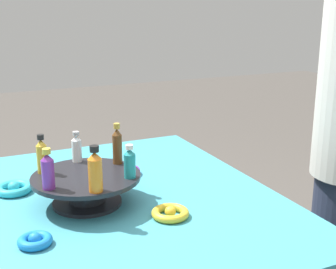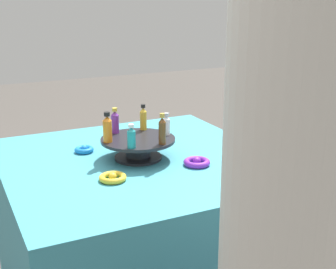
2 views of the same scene
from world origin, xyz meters
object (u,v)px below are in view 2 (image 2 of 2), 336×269
(ribbon_bow_blue, at_px, (84,149))
(ribbon_bow_gold, at_px, (113,177))
(bottle_orange, at_px, (107,128))
(person_figure, at_px, (279,250))
(ribbon_bow_purple, at_px, (197,162))
(bottle_brown, at_px, (162,130))
(display_stand, at_px, (138,145))
(bottle_gold, at_px, (143,118))
(bottle_teal, at_px, (131,137))
(bottle_clear, at_px, (166,125))
(ribbon_bow_teal, at_px, (158,138))
(bottle_purple, at_px, (115,121))

(ribbon_bow_blue, distance_m, ribbon_bow_gold, 0.36)
(bottle_orange, distance_m, person_figure, 0.97)
(ribbon_bow_purple, bearing_deg, person_figure, 73.88)
(bottle_brown, height_order, ribbon_bow_purple, bottle_brown)
(display_stand, bearing_deg, bottle_gold, -123.47)
(bottle_teal, distance_m, bottle_clear, 0.22)
(ribbon_bow_teal, bearing_deg, bottle_clear, 75.26)
(ribbon_bow_blue, relative_size, ribbon_bow_gold, 0.81)
(ribbon_bow_gold, bearing_deg, ribbon_bow_purple, -179.42)
(bottle_clear, relative_size, person_figure, 0.06)
(ribbon_bow_teal, height_order, person_figure, person_figure)
(display_stand, xyz_separation_m, bottle_teal, (0.07, 0.11, 0.08))
(bottle_teal, distance_m, ribbon_bow_teal, 0.40)
(bottle_orange, xyz_separation_m, bottle_clear, (-0.25, 0.02, -0.01))
(person_figure, bearing_deg, bottle_brown, -4.19)
(display_stand, xyz_separation_m, person_figure, (0.05, 0.96, 0.04))
(bottle_clear, height_order, ribbon_bow_teal, bottle_clear)
(bottle_orange, xyz_separation_m, ribbon_bow_teal, (-0.30, -0.17, -0.13))
(bottle_teal, height_order, ribbon_bow_blue, bottle_teal)
(display_stand, xyz_separation_m, ribbon_bow_blue, (0.18, -0.18, -0.04))
(bottle_purple, bearing_deg, ribbon_bow_teal, -164.16)
(display_stand, xyz_separation_m, bottle_gold, (-0.07, -0.11, 0.08))
(bottle_orange, bearing_deg, bottle_gold, -153.47)
(bottle_gold, distance_m, ribbon_bow_purple, 0.33)
(bottle_gold, distance_m, bottle_orange, 0.22)
(bottle_teal, bearing_deg, ribbon_bow_teal, -130.75)
(bottle_orange, relative_size, ribbon_bow_gold, 1.20)
(bottle_gold, distance_m, person_figure, 1.07)
(bottle_teal, bearing_deg, ribbon_bow_blue, -68.76)
(bottle_gold, bearing_deg, ribbon_bow_gold, 49.25)
(bottle_teal, distance_m, ribbon_bow_gold, 0.18)
(bottle_gold, relative_size, bottle_brown, 0.91)
(bottle_gold, relative_size, ribbon_bow_gold, 1.11)
(ribbon_bow_teal, distance_m, ribbon_bow_purple, 0.36)
(ribbon_bow_purple, xyz_separation_m, person_figure, (0.23, 0.78, 0.08))
(display_stand, height_order, bottle_teal, bottle_teal)
(bottle_purple, xyz_separation_m, bottle_clear, (-0.18, 0.12, -0.01))
(person_figure, bearing_deg, bottle_gold, -3.48)
(bottle_orange, distance_m, ribbon_bow_purple, 0.38)
(bottle_gold, xyz_separation_m, bottle_clear, (-0.06, 0.11, -0.01))
(person_figure, bearing_deg, bottle_purple, 3.33)
(ribbon_bow_blue, xyz_separation_m, ribbon_bow_gold, (-0.00, 0.36, -0.00))
(bottle_orange, bearing_deg, ribbon_bow_blue, -72.56)
(bottle_purple, height_order, bottle_brown, bottle_brown)
(bottle_orange, relative_size, ribbon_bow_purple, 1.15)
(bottle_purple, relative_size, person_figure, 0.07)
(bottle_clear, xyz_separation_m, ribbon_bow_blue, (0.31, -0.18, -0.12))
(bottle_gold, bearing_deg, person_figure, 83.77)
(ribbon_bow_blue, bearing_deg, bottle_orange, 107.44)
(bottle_teal, xyz_separation_m, ribbon_bow_teal, (-0.25, -0.29, -0.12))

